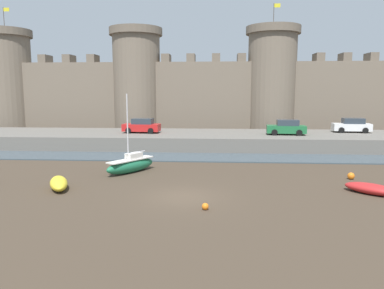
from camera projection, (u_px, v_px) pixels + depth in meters
name	position (u px, v px, depth m)	size (l,w,h in m)	color
ground_plane	(184.00, 197.00, 22.04)	(160.00, 160.00, 0.00)	#423528
water_channel	(196.00, 157.00, 34.85)	(80.00, 4.50, 0.10)	#3D4C56
quay_road	(200.00, 140.00, 41.91)	(67.89, 10.00, 1.51)	#666059
castle	(203.00, 88.00, 51.69)	(63.13, 7.25, 17.70)	#706354
rowboat_near_channel_right	(371.00, 189.00, 22.58)	(3.21, 2.97, 0.64)	red
sailboat_near_channel_left	(131.00, 164.00, 28.50)	(3.46, 4.42, 5.98)	#1E6B47
rowboat_foreground_right	(59.00, 183.00, 23.70)	(2.28, 3.26, 0.76)	yellow
mooring_buoy_near_channel	(351.00, 176.00, 26.33)	(0.49, 0.49, 0.49)	orange
mooring_buoy_off_centre	(205.00, 206.00, 19.58)	(0.36, 0.36, 0.36)	orange
car_quay_west	(287.00, 128.00, 40.08)	(4.21, 2.11, 1.62)	#1E6638
car_quay_east	(142.00, 126.00, 41.91)	(4.21, 2.11, 1.62)	red
car_quay_centre_east	(352.00, 126.00, 42.41)	(4.21, 2.11, 1.62)	silver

